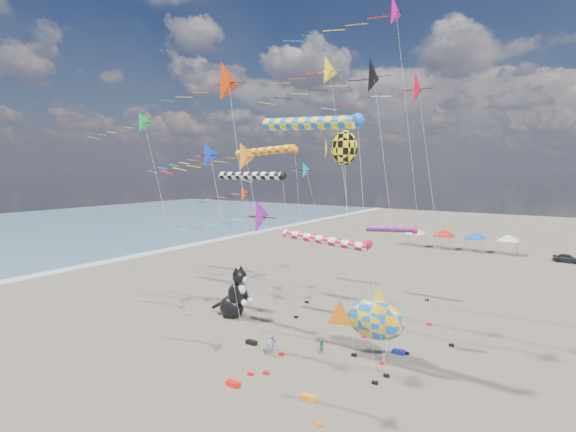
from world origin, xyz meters
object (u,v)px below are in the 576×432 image
(cat_inflatable, at_px, (234,291))
(child_green, at_px, (321,347))
(fish_inflatable, at_px, (374,319))
(parked_car, at_px, (567,258))
(person_adult, at_px, (270,346))
(child_blue, at_px, (272,343))

(cat_inflatable, height_order, child_green, cat_inflatable)
(fish_inflatable, relative_size, parked_car, 1.61)
(parked_car, bearing_deg, person_adult, 170.15)
(child_green, bearing_deg, parked_car, 77.17)
(person_adult, bearing_deg, fish_inflatable, -11.71)
(person_adult, relative_size, child_blue, 1.51)
(child_green, distance_m, child_blue, 3.80)
(cat_inflatable, bearing_deg, parked_car, 57.78)
(child_green, xyz_separation_m, parked_car, (14.67, 48.27, 0.12))
(fish_inflatable, bearing_deg, cat_inflatable, 175.26)
(person_adult, bearing_deg, cat_inflatable, 100.93)
(child_green, relative_size, child_blue, 1.00)
(cat_inflatable, xyz_separation_m, fish_inflatable, (14.18, -1.18, 0.34))
(cat_inflatable, height_order, person_adult, cat_inflatable)
(child_green, distance_m, parked_car, 50.45)
(person_adult, bearing_deg, child_green, -6.39)
(child_blue, bearing_deg, cat_inflatable, 121.56)
(cat_inflatable, relative_size, child_blue, 4.69)
(cat_inflatable, xyz_separation_m, child_blue, (7.22, -4.24, -1.93))
(child_green, bearing_deg, fish_inflatable, 31.91)
(parked_car, bearing_deg, child_blue, 169.14)
(cat_inflatable, relative_size, child_green, 4.67)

